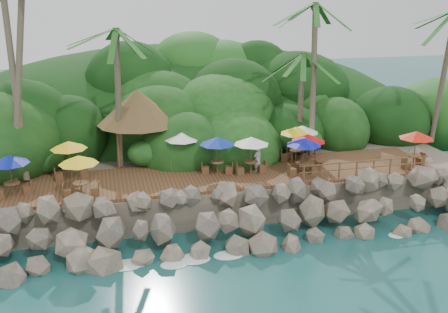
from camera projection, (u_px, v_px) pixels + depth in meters
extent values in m
plane|color=#19514F|center=(252.00, 256.00, 26.32)|extent=(140.00, 140.00, 0.00)
cube|color=gray|center=(194.00, 147.00, 40.78)|extent=(32.00, 25.20, 2.10)
ellipsoid|color=#143811|center=(180.00, 134.00, 48.04)|extent=(44.80, 28.00, 15.40)
cube|color=brown|center=(224.00, 175.00, 31.18)|extent=(26.00, 5.00, 0.20)
ellipsoid|color=white|center=(0.00, 282.00, 23.92)|extent=(1.20, 0.80, 0.06)
ellipsoid|color=white|center=(68.00, 274.00, 24.59)|extent=(1.20, 0.80, 0.06)
ellipsoid|color=white|center=(132.00, 266.00, 25.25)|extent=(1.20, 0.80, 0.06)
ellipsoid|color=white|center=(192.00, 259.00, 25.92)|extent=(1.20, 0.80, 0.06)
ellipsoid|color=white|center=(250.00, 252.00, 26.58)|extent=(1.20, 0.80, 0.06)
ellipsoid|color=white|center=(305.00, 246.00, 27.25)|extent=(1.20, 0.80, 0.06)
ellipsoid|color=white|center=(357.00, 240.00, 27.91)|extent=(1.20, 0.80, 0.06)
ellipsoid|color=white|center=(407.00, 234.00, 28.58)|extent=(1.20, 0.80, 0.06)
cylinder|color=brown|center=(14.00, 80.00, 29.06)|extent=(0.75, 2.54, 11.32)
cylinder|color=brown|center=(19.00, 58.00, 28.88)|extent=(2.23, 3.08, 13.58)
cylinder|color=brown|center=(118.00, 101.00, 31.06)|extent=(0.72, 1.01, 8.40)
ellipsoid|color=#23601E|center=(114.00, 29.00, 29.75)|extent=(6.00, 6.00, 2.40)
cylinder|color=brown|center=(301.00, 104.00, 34.46)|extent=(0.42, 0.67, 6.58)
ellipsoid|color=#23601E|center=(303.00, 54.00, 33.44)|extent=(6.00, 6.00, 2.40)
cylinder|color=brown|center=(313.00, 83.00, 33.15)|extent=(0.66, 1.57, 9.71)
ellipsoid|color=#23601E|center=(318.00, 3.00, 31.64)|extent=(6.00, 6.00, 2.40)
cylinder|color=brown|center=(443.00, 80.00, 35.73)|extent=(0.45, 1.24, 9.14)
cylinder|color=brown|center=(119.00, 149.00, 31.86)|extent=(0.16, 0.16, 2.40)
cylinder|color=brown|center=(164.00, 146.00, 32.48)|extent=(0.16, 0.16, 2.40)
cylinder|color=brown|center=(117.00, 137.00, 34.45)|extent=(0.16, 0.16, 2.40)
cylinder|color=brown|center=(159.00, 134.00, 35.07)|extent=(0.16, 0.16, 2.40)
cone|color=brown|center=(138.00, 107.00, 32.75)|extent=(5.22, 5.22, 2.20)
cylinder|color=brown|center=(217.00, 168.00, 31.09)|extent=(0.08, 0.08, 0.75)
cylinder|color=brown|center=(217.00, 162.00, 30.97)|extent=(0.85, 0.85, 0.05)
cylinder|color=brown|center=(217.00, 156.00, 30.86)|extent=(0.05, 0.05, 2.22)
cone|color=#0B2398|center=(217.00, 141.00, 30.56)|extent=(2.12, 2.12, 0.45)
cube|color=brown|center=(206.00, 170.00, 31.12)|extent=(0.50, 0.50, 0.46)
cube|color=brown|center=(229.00, 170.00, 31.15)|extent=(0.50, 0.50, 0.46)
cylinder|color=brown|center=(295.00, 156.00, 33.32)|extent=(0.08, 0.08, 0.75)
cylinder|color=brown|center=(296.00, 150.00, 33.20)|extent=(0.85, 0.85, 0.05)
cylinder|color=brown|center=(296.00, 145.00, 33.09)|extent=(0.05, 0.05, 2.22)
cone|color=yellow|center=(297.00, 130.00, 32.80)|extent=(2.12, 2.12, 0.45)
cube|color=brown|center=(284.00, 157.00, 33.42)|extent=(0.54, 0.54, 0.46)
cube|color=brown|center=(306.00, 158.00, 33.31)|extent=(0.54, 0.54, 0.46)
cylinder|color=brown|center=(13.00, 189.00, 27.74)|extent=(0.08, 0.08, 0.75)
cylinder|color=brown|center=(12.00, 183.00, 27.62)|extent=(0.85, 0.85, 0.05)
cylinder|color=brown|center=(11.00, 177.00, 27.51)|extent=(0.05, 0.05, 2.22)
cone|color=#0B199A|center=(9.00, 159.00, 27.22)|extent=(2.12, 2.12, 0.45)
cube|color=brown|center=(27.00, 190.00, 28.09)|extent=(0.51, 0.51, 0.46)
cylinder|color=brown|center=(301.00, 154.00, 33.60)|extent=(0.08, 0.08, 0.75)
cylinder|color=brown|center=(301.00, 149.00, 33.48)|extent=(0.85, 0.85, 0.05)
cylinder|color=brown|center=(302.00, 143.00, 33.37)|extent=(0.05, 0.05, 2.22)
cone|color=white|center=(302.00, 129.00, 33.08)|extent=(2.12, 2.12, 0.45)
cube|color=brown|center=(290.00, 156.00, 33.77)|extent=(0.56, 0.56, 0.46)
cube|color=brown|center=(312.00, 157.00, 33.52)|extent=(0.56, 0.56, 0.46)
cylinder|color=brown|center=(81.00, 190.00, 27.73)|extent=(0.08, 0.08, 0.75)
cylinder|color=brown|center=(81.00, 183.00, 27.61)|extent=(0.85, 0.85, 0.05)
cylinder|color=brown|center=(80.00, 177.00, 27.50)|extent=(0.05, 0.05, 2.22)
cone|color=yellow|center=(78.00, 160.00, 27.20)|extent=(2.12, 2.12, 0.45)
cube|color=brown|center=(68.00, 193.00, 27.64)|extent=(0.44, 0.44, 0.46)
cube|color=brown|center=(95.00, 191.00, 27.90)|extent=(0.44, 0.44, 0.46)
cylinder|color=brown|center=(307.00, 164.00, 31.67)|extent=(0.08, 0.08, 0.75)
cylinder|color=brown|center=(307.00, 158.00, 31.55)|extent=(0.85, 0.85, 0.05)
cylinder|color=brown|center=(307.00, 153.00, 31.44)|extent=(0.05, 0.05, 2.22)
cone|color=#BC0B0C|center=(308.00, 138.00, 31.14)|extent=(2.12, 2.12, 0.45)
cube|color=brown|center=(295.00, 166.00, 31.83)|extent=(0.56, 0.56, 0.46)
cube|color=brown|center=(318.00, 167.00, 31.59)|extent=(0.56, 0.56, 0.46)
cylinder|color=brown|center=(303.00, 169.00, 30.93)|extent=(0.08, 0.08, 0.75)
cylinder|color=brown|center=(303.00, 163.00, 30.81)|extent=(0.85, 0.85, 0.05)
cylinder|color=brown|center=(303.00, 157.00, 30.70)|extent=(0.05, 0.05, 2.22)
cone|color=#0C119F|center=(304.00, 141.00, 30.40)|extent=(2.12, 2.12, 0.45)
cube|color=brown|center=(292.00, 172.00, 30.76)|extent=(0.46, 0.46, 0.46)
cube|color=brown|center=(313.00, 170.00, 31.18)|extent=(0.46, 0.46, 0.46)
cylinder|color=brown|center=(182.00, 163.00, 32.01)|extent=(0.08, 0.08, 0.75)
cylinder|color=brown|center=(182.00, 157.00, 31.89)|extent=(0.85, 0.85, 0.05)
cylinder|color=brown|center=(182.00, 151.00, 31.78)|extent=(0.05, 0.05, 2.22)
cone|color=white|center=(182.00, 136.00, 31.49)|extent=(2.12, 2.12, 0.45)
cube|color=brown|center=(173.00, 167.00, 31.64)|extent=(0.56, 0.56, 0.46)
cube|color=brown|center=(192.00, 162.00, 32.47)|extent=(0.56, 0.56, 0.46)
cylinder|color=brown|center=(251.00, 168.00, 31.09)|extent=(0.08, 0.08, 0.75)
cylinder|color=brown|center=(251.00, 162.00, 30.97)|extent=(0.85, 0.85, 0.05)
cylinder|color=brown|center=(251.00, 156.00, 30.86)|extent=(0.05, 0.05, 2.22)
cone|color=white|center=(251.00, 141.00, 30.56)|extent=(2.12, 2.12, 0.45)
cube|color=brown|center=(240.00, 171.00, 30.93)|extent=(0.45, 0.45, 0.46)
cube|color=brown|center=(262.00, 169.00, 31.34)|extent=(0.45, 0.45, 0.46)
cylinder|color=brown|center=(413.00, 161.00, 32.30)|extent=(0.08, 0.08, 0.75)
cylinder|color=brown|center=(414.00, 155.00, 32.18)|extent=(0.85, 0.85, 0.05)
cylinder|color=brown|center=(415.00, 150.00, 32.07)|extent=(0.05, 0.05, 2.22)
cone|color=red|center=(417.00, 135.00, 31.77)|extent=(2.12, 2.12, 0.45)
cube|color=brown|center=(406.00, 165.00, 31.96)|extent=(0.55, 0.55, 0.46)
cube|color=brown|center=(420.00, 161.00, 32.72)|extent=(0.55, 0.55, 0.46)
cylinder|color=brown|center=(71.00, 173.00, 30.25)|extent=(0.08, 0.08, 0.75)
cylinder|color=brown|center=(71.00, 167.00, 30.13)|extent=(0.85, 0.85, 0.05)
cylinder|color=brown|center=(70.00, 161.00, 30.02)|extent=(0.05, 0.05, 2.22)
cone|color=yellow|center=(69.00, 145.00, 29.72)|extent=(2.12, 2.12, 0.45)
cube|color=brown|center=(59.00, 177.00, 30.02)|extent=(0.49, 0.49, 0.46)
cube|color=brown|center=(84.00, 173.00, 30.57)|extent=(0.49, 0.49, 0.46)
cylinder|color=brown|center=(304.00, 174.00, 29.74)|extent=(0.10, 0.10, 1.00)
cylinder|color=brown|center=(322.00, 172.00, 29.99)|extent=(0.10, 0.10, 1.00)
cylinder|color=brown|center=(339.00, 171.00, 30.23)|extent=(0.10, 0.10, 1.00)
cylinder|color=brown|center=(357.00, 169.00, 30.47)|extent=(0.10, 0.10, 1.00)
cylinder|color=brown|center=(373.00, 168.00, 30.72)|extent=(0.10, 0.10, 1.00)
cylinder|color=brown|center=(390.00, 166.00, 30.96)|extent=(0.10, 0.10, 1.00)
cylinder|color=brown|center=(407.00, 165.00, 31.21)|extent=(0.10, 0.10, 1.00)
cylinder|color=brown|center=(423.00, 163.00, 31.45)|extent=(0.10, 0.10, 1.00)
cube|color=brown|center=(366.00, 161.00, 30.46)|extent=(8.30, 0.06, 0.06)
cube|color=brown|center=(365.00, 168.00, 30.58)|extent=(8.30, 0.06, 0.06)
imported|color=silver|center=(258.00, 159.00, 31.32)|extent=(0.67, 0.57, 1.56)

